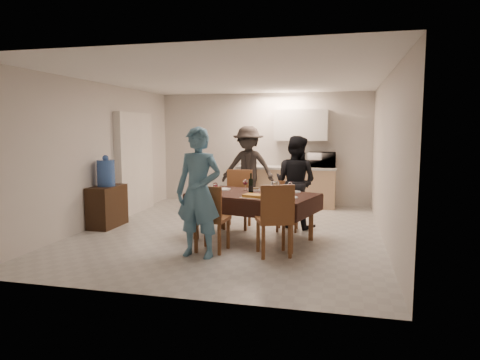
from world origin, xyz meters
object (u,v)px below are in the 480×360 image
object	(u,v)px
savoury_tart	(255,196)
person_near	(199,192)
console	(107,206)
water_jug	(106,173)
water_pitcher	(275,188)
dining_table	(253,196)
wine_bottle	(251,183)
person_kitchen	(248,167)
person_far	(295,182)
microwave	(322,160)

from	to	relation	value
savoury_tart	person_near	distance (m)	0.94
savoury_tart	person_near	size ratio (longest dim) A/B	0.21
person_near	console	bearing A→B (deg)	155.09
console	savoury_tart	bearing A→B (deg)	-13.32
water_jug	water_pitcher	distance (m)	3.13
dining_table	console	distance (m)	2.80
wine_bottle	person_near	distance (m)	1.21
water_pitcher	water_jug	bearing A→B (deg)	173.63
console	savoury_tart	xyz separation A→B (m)	(2.86, -0.68, 0.40)
water_pitcher	savoury_tart	distance (m)	0.42
dining_table	savoury_tart	distance (m)	0.40
wine_bottle	person_kitchen	distance (m)	2.73
savoury_tart	person_far	world-z (taller)	person_far
water_jug	person_near	size ratio (longest dim) A/B	0.26
water_pitcher	savoury_tart	world-z (taller)	water_pitcher
person_kitchen	console	bearing A→B (deg)	-130.84
person_far	person_kitchen	bearing A→B (deg)	-31.57
person_far	microwave	bearing A→B (deg)	-77.95
water_pitcher	wine_bottle	bearing A→B (deg)	165.96
microwave	water_pitcher	bearing A→B (deg)	80.06
person_near	person_far	xyz separation A→B (m)	(1.10, 2.10, -0.08)
savoury_tart	person_near	world-z (taller)	person_near
person_far	person_kitchen	xyz separation A→B (m)	(-1.23, 1.65, 0.09)
water_pitcher	person_far	bearing A→B (deg)	79.70
wine_bottle	microwave	size ratio (longest dim) A/B	0.52
water_pitcher	person_far	world-z (taller)	person_far
wine_bottle	person_far	size ratio (longest dim) A/B	0.19
microwave	person_near	bearing A→B (deg)	70.83
savoury_tart	console	bearing A→B (deg)	166.68
console	microwave	world-z (taller)	microwave
dining_table	person_far	world-z (taller)	person_far
water_jug	savoury_tart	size ratio (longest dim) A/B	1.27
water_pitcher	console	bearing A→B (deg)	173.63
person_near	water_pitcher	bearing A→B (deg)	54.48
console	microwave	xyz separation A→B (m)	(3.67, 2.86, 0.71)
water_jug	microwave	bearing A→B (deg)	37.89
dining_table	water_pitcher	bearing A→B (deg)	7.74
wine_bottle	person_kitchen	xyz separation A→B (m)	(-0.63, 2.65, 0.01)
console	water_jug	world-z (taller)	water_jug
water_pitcher	person_near	xyz separation A→B (m)	(-0.90, -1.00, 0.05)
dining_table	person_kitchen	bearing A→B (deg)	119.98
water_jug	savoury_tart	world-z (taller)	water_jug
savoury_tart	person_near	bearing A→B (deg)	-134.13
water_jug	microwave	size ratio (longest dim) A/B	0.77
water_jug	water_pitcher	world-z (taller)	water_jug
wine_bottle	water_pitcher	world-z (taller)	wine_bottle
console	person_kitchen	bearing A→B (deg)	49.16
person_kitchen	microwave	bearing A→B (deg)	15.79
savoury_tart	microwave	world-z (taller)	microwave
savoury_tart	microwave	distance (m)	3.64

